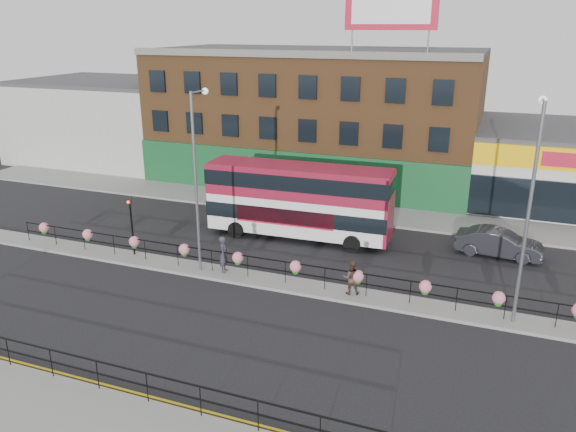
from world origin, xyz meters
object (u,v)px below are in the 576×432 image
(double_decker_bus, at_px, (300,194))
(pedestrian_a, at_px, (224,254))
(lamp_column_west, at_px, (197,167))
(lamp_column_east, at_px, (531,196))
(car, at_px, (499,243))
(pedestrian_b, at_px, (351,277))

(double_decker_bus, bearing_deg, pedestrian_a, -105.87)
(lamp_column_west, distance_m, lamp_column_east, 14.98)
(car, relative_size, lamp_column_west, 0.52)
(lamp_column_east, bearing_deg, car, 96.01)
(lamp_column_west, bearing_deg, lamp_column_east, 0.23)
(pedestrian_b, bearing_deg, pedestrian_a, -19.75)
(pedestrian_b, height_order, lamp_column_east, lamp_column_east)
(double_decker_bus, height_order, pedestrian_b, double_decker_bus)
(lamp_column_west, height_order, lamp_column_east, lamp_column_east)
(double_decker_bus, height_order, car, double_decker_bus)
(car, relative_size, pedestrian_a, 2.46)
(double_decker_bus, xyz_separation_m, car, (11.15, 1.23, -1.94))
(double_decker_bus, relative_size, pedestrian_a, 5.74)
(double_decker_bus, distance_m, pedestrian_a, 6.71)
(double_decker_bus, relative_size, pedestrian_b, 6.62)
(pedestrian_a, bearing_deg, lamp_column_east, -101.24)
(car, bearing_deg, lamp_column_east, -168.99)
(car, xyz_separation_m, pedestrian_b, (-6.31, -7.61, 0.22))
(car, distance_m, pedestrian_a, 14.95)
(double_decker_bus, height_order, lamp_column_east, lamp_column_east)
(lamp_column_west, bearing_deg, pedestrian_b, -0.88)
(pedestrian_b, relative_size, lamp_column_west, 0.18)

